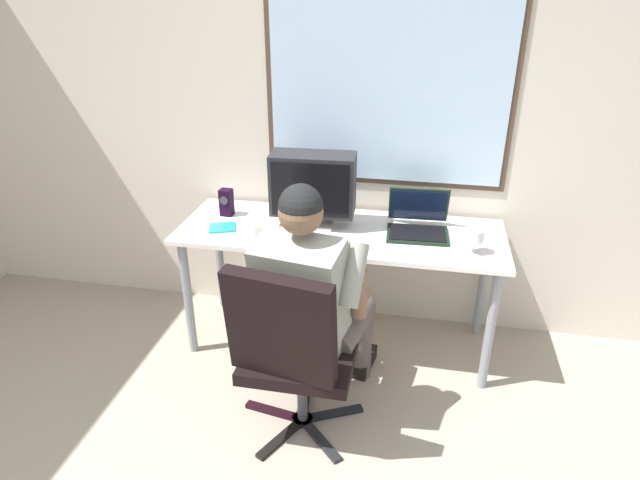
# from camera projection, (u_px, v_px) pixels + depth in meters

# --- Properties ---
(wall_rear) EXTENTS (5.17, 0.08, 2.85)m
(wall_rear) POSITION_uv_depth(u_px,v_px,m) (349.00, 88.00, 3.02)
(wall_rear) COLOR beige
(wall_rear) RESTS_ON ground
(desk) EXTENTS (1.77, 0.63, 0.74)m
(desk) POSITION_uv_depth(u_px,v_px,m) (340.00, 244.00, 3.02)
(desk) COLOR gray
(desk) RESTS_ON ground
(office_chair) EXTENTS (0.60, 0.62, 0.94)m
(office_chair) POSITION_uv_depth(u_px,v_px,m) (292.00, 346.00, 2.39)
(office_chair) COLOR black
(office_chair) RESTS_ON ground
(person_seated) EXTENTS (0.58, 0.81, 1.23)m
(person_seated) POSITION_uv_depth(u_px,v_px,m) (312.00, 296.00, 2.55)
(person_seated) COLOR #554B48
(person_seated) RESTS_ON ground
(crt_monitor) EXTENTS (0.46, 0.23, 0.41)m
(crt_monitor) POSITION_uv_depth(u_px,v_px,m) (313.00, 185.00, 2.95)
(crt_monitor) COLOR beige
(crt_monitor) RESTS_ON desk
(laptop) EXTENTS (0.34, 0.33, 0.23)m
(laptop) POSITION_uv_depth(u_px,v_px,m) (418.00, 220.00, 2.95)
(laptop) COLOR black
(laptop) RESTS_ON desk
(wine_glass) EXTENTS (0.09, 0.09, 0.13)m
(wine_glass) POSITION_uv_depth(u_px,v_px,m) (476.00, 237.00, 2.70)
(wine_glass) COLOR silver
(wine_glass) RESTS_ON desk
(desk_speaker) EXTENTS (0.07, 0.07, 0.16)m
(desk_speaker) POSITION_uv_depth(u_px,v_px,m) (226.00, 202.00, 3.14)
(desk_speaker) COLOR black
(desk_speaker) RESTS_ON desk
(cd_case) EXTENTS (0.18, 0.17, 0.01)m
(cd_case) POSITION_uv_depth(u_px,v_px,m) (222.00, 228.00, 3.00)
(cd_case) COLOR teal
(cd_case) RESTS_ON desk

